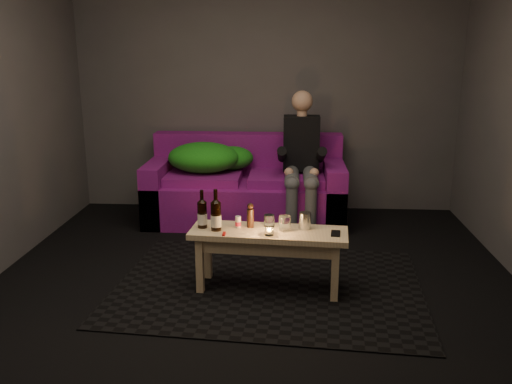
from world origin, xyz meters
TOP-DOWN VIEW (x-y plane):
  - floor at (0.00, 0.00)m, footprint 4.50×4.50m
  - room at (0.00, 0.47)m, footprint 4.50×4.50m
  - rug at (0.11, 0.20)m, footprint 2.36×1.80m
  - sofa at (-0.19, 1.82)m, footprint 1.96×0.88m
  - green_blanket at (-0.56, 1.81)m, footprint 0.86×0.59m
  - person at (0.37, 1.66)m, footprint 0.35×0.81m
  - coffee_table at (0.11, 0.15)m, footprint 1.14×0.44m
  - beer_bottle_a at (-0.37, 0.18)m, footprint 0.07×0.07m
  - beer_bottle_b at (-0.26, 0.13)m, footprint 0.08×0.08m
  - salt_shaker at (-0.11, 0.20)m, footprint 0.05×0.05m
  - pepper_mill at (-0.02, 0.21)m, footprint 0.07×0.07m
  - tumbler_back at (0.11, 0.23)m, footprint 0.09×0.09m
  - tealight at (0.12, 0.05)m, footprint 0.06×0.06m
  - tumbler_front at (0.22, 0.16)m, footprint 0.11×0.11m
  - steel_cup at (0.37, 0.21)m, footprint 0.11×0.11m
  - smartphone at (0.58, 0.10)m, footprint 0.08×0.13m
  - red_lighter at (-0.20, 0.04)m, footprint 0.02×0.07m

SIDE VIEW (x-z plane):
  - floor at x=0.00m, z-range 0.00..0.00m
  - rug at x=0.11m, z-range 0.00..0.01m
  - sofa at x=-0.19m, z-range -0.12..0.73m
  - coffee_table at x=0.11m, z-range 0.15..0.61m
  - smartphone at x=0.58m, z-range 0.46..0.47m
  - red_lighter at x=-0.20m, z-range 0.46..0.47m
  - tealight at x=0.12m, z-range 0.46..0.51m
  - salt_shaker at x=-0.11m, z-range 0.46..0.54m
  - tumbler_back at x=0.11m, z-range 0.46..0.55m
  - tumbler_front at x=0.22m, z-range 0.46..0.56m
  - steel_cup at x=0.37m, z-range 0.46..0.58m
  - pepper_mill at x=-0.02m, z-range 0.46..0.59m
  - beer_bottle_a at x=-0.37m, z-range 0.42..0.70m
  - beer_bottle_b at x=-0.26m, z-range 0.42..0.72m
  - green_blanket at x=-0.56m, z-range 0.49..0.78m
  - person at x=0.37m, z-range 0.02..1.33m
  - room at x=0.00m, z-range -0.61..3.89m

